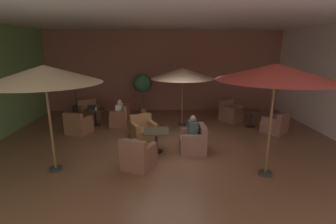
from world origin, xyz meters
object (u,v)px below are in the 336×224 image
Objects in this scene: armchair_mid_center_east at (276,125)px; patio_umbrella_tall_red at (44,74)px; armchair_front_right_south at (194,142)px; potted_tree_left_corner at (75,86)px; cafe_table_front_left at (95,113)px; cafe_table_mid_center at (251,115)px; armchair_mid_center_north at (231,113)px; armchair_front_right_north at (143,131)px; iced_drink_cup at (96,109)px; patron_blue_shirt at (120,109)px; armchair_front_left_north at (89,112)px; patio_umbrella_center_beige at (276,72)px; potted_tree_mid_left at (142,85)px; armchair_front_left_east at (78,125)px; armchair_front_left_south at (121,118)px; patron_by_window at (193,128)px; open_laptop at (92,108)px; patio_umbrella_near_wall at (183,74)px; cafe_table_front_right at (156,135)px; armchair_front_right_east at (138,157)px.

armchair_mid_center_east is 7.76m from patio_umbrella_tall_red.
potted_tree_left_corner is (-4.98, 4.76, 1.03)m from armchair_front_right_south.
cafe_table_front_left is 4.32m from patio_umbrella_tall_red.
armchair_mid_center_north reaches higher than cafe_table_mid_center.
armchair_front_right_north is 0.53× the size of potted_tree_left_corner.
patio_umbrella_tall_red is 24.40× the size of iced_drink_cup.
armchair_front_right_north is 1.95m from patron_blue_shirt.
patio_umbrella_tall_red is at bearing -85.17° from armchair_front_left_north.
patio_umbrella_tall_red is 5.31m from patio_umbrella_center_beige.
potted_tree_mid_left is 1.97m from patron_blue_shirt.
potted_tree_left_corner is at bearing 108.30° from armchair_front_left_east.
armchair_front_left_south is 4.47m from patio_umbrella_tall_red.
armchair_front_left_north is 6.87m from cafe_table_mid_center.
patio_umbrella_tall_red reaches higher than potted_tree_left_corner.
patio_umbrella_center_beige is (3.17, -2.58, 2.22)m from armchair_front_right_north.
iced_drink_cup is at bearing 61.31° from armchair_front_left_east.
patron_by_window reaches higher than iced_drink_cup.
potted_tree_mid_left is 3.00× the size of patron_blue_shirt.
armchair_front_left_south is at bearing -5.67° from cafe_table_front_left.
patio_umbrella_near_wall is at bearing -1.03° from open_laptop.
patron_blue_shirt is (1.40, 0.88, 0.40)m from armchair_front_left_east.
armchair_front_right_south is 3.76m from armchair_mid_center_north.
patio_umbrella_near_wall is at bearing 46.09° from patio_umbrella_tall_red.
armchair_front_right_north is at bearing 113.64° from cafe_table_front_right.
patio_umbrella_tall_red is 4.20m from patron_by_window.
potted_tree_left_corner is at bearing 129.04° from cafe_table_front_right.
patio_umbrella_tall_red is 5.21m from patio_umbrella_near_wall.
armchair_front_right_south is (1.60, 1.02, -0.00)m from armchair_front_right_east.
patio_umbrella_near_wall is at bearing -1.88° from cafe_table_front_left.
cafe_table_front_right is 0.74× the size of armchair_front_right_east.
armchair_mid_center_north reaches higher than iced_drink_cup.
patio_umbrella_near_wall is at bearing 92.31° from armchair_front_right_south.
armchair_mid_center_east reaches higher than cafe_table_front_left.
patio_umbrella_tall_red is at bearing 175.29° from patio_umbrella_center_beige.
patio_umbrella_center_beige is at bearing -8.93° from armchair_front_right_east.
armchair_front_left_south is 0.33× the size of patio_umbrella_tall_red.
open_laptop is at bearing 177.44° from patron_blue_shirt.
patio_umbrella_near_wall is 1.31× the size of potted_tree_mid_left.
cafe_table_front_right is 3.71m from patio_umbrella_center_beige.
armchair_front_left_south is 0.33× the size of patio_umbrella_center_beige.
armchair_mid_center_north is at bearing 4.24° from open_laptop.
potted_tree_mid_left is 6.04× the size of open_laptop.
armchair_front_left_east is 1.70m from patron_blue_shirt.
armchair_front_right_north is 0.98× the size of armchair_front_right_east.
cafe_table_front_right is 1.10× the size of patron_by_window.
armchair_front_left_south is at bearing 72.93° from patio_umbrella_tall_red.
armchair_front_left_north is 5.53m from patron_by_window.
armchair_front_right_south is at bearing 16.20° from patio_umbrella_tall_red.
potted_tree_mid_left is at bearing 43.53° from iced_drink_cup.
armchair_mid_center_north is (6.03, 1.35, 0.02)m from armchair_front_left_east.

